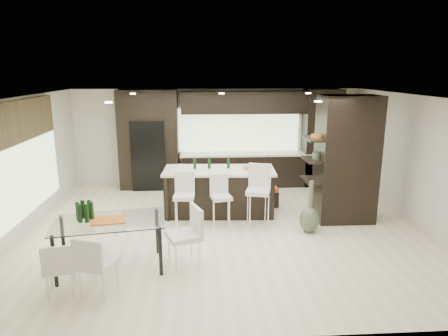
{
  "coord_description": "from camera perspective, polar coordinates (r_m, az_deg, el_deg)",
  "views": [
    {
      "loc": [
        -0.52,
        -7.71,
        3.19
      ],
      "look_at": [
        0.0,
        0.6,
        1.15
      ],
      "focal_mm": 32.0,
      "sensor_mm": 36.0,
      "label": 1
    }
  ],
  "objects": [
    {
      "name": "ground",
      "position": [
        8.36,
        0.26,
        -8.66
      ],
      "size": [
        8.0,
        8.0,
        0.0
      ],
      "primitive_type": "plane",
      "color": "#F2E6B9",
      "rests_on": "ground"
    },
    {
      "name": "back_wall",
      "position": [
        11.37,
        -0.91,
        4.45
      ],
      "size": [
        8.0,
        0.02,
        2.7
      ],
      "primitive_type": "cube",
      "color": "beige",
      "rests_on": "ground"
    },
    {
      "name": "left_wall",
      "position": [
        8.66,
        -27.17,
        -0.05
      ],
      "size": [
        0.02,
        7.0,
        2.7
      ],
      "primitive_type": "cube",
      "color": "beige",
      "rests_on": "ground"
    },
    {
      "name": "right_wall",
      "position": [
        9.12,
        26.21,
        0.7
      ],
      "size": [
        0.02,
        7.0,
        2.7
      ],
      "primitive_type": "cube",
      "color": "beige",
      "rests_on": "ground"
    },
    {
      "name": "ceiling",
      "position": [
        7.75,
        0.28,
        10.14
      ],
      "size": [
        8.0,
        7.0,
        0.02
      ],
      "primitive_type": "cube",
      "color": "white",
      "rests_on": "ground"
    },
    {
      "name": "window_left",
      "position": [
        8.82,
        -26.43,
        0.27
      ],
      "size": [
        0.04,
        3.2,
        1.9
      ],
      "primitive_type": "cube",
      "color": "#B2D199",
      "rests_on": "left_wall"
    },
    {
      "name": "window_back",
      "position": [
        11.35,
        2.14,
        5.44
      ],
      "size": [
        3.4,
        0.04,
        1.2
      ],
      "primitive_type": "cube",
      "color": "#B2D199",
      "rests_on": "back_wall"
    },
    {
      "name": "stone_accent",
      "position": [
        8.67,
        -26.88,
        6.06
      ],
      "size": [
        0.08,
        3.0,
        0.8
      ],
      "primitive_type": "cube",
      "color": "brown",
      "rests_on": "left_wall"
    },
    {
      "name": "ceiling_spots",
      "position": [
        8.0,
        0.16,
        10.11
      ],
      "size": [
        4.0,
        3.0,
        0.02
      ],
      "primitive_type": "cube",
      "color": "white",
      "rests_on": "ceiling"
    },
    {
      "name": "back_cabinetry",
      "position": [
        11.08,
        1.76,
        4.2
      ],
      "size": [
        6.8,
        0.68,
        2.7
      ],
      "primitive_type": "cube",
      "color": "black",
      "rests_on": "ground"
    },
    {
      "name": "refrigerator",
      "position": [
        11.15,
        -10.61,
        1.93
      ],
      "size": [
        0.9,
        0.68,
        1.9
      ],
      "primitive_type": "cube",
      "color": "black",
      "rests_on": "ground"
    },
    {
      "name": "partition_column",
      "position": [
        8.88,
        17.07,
        1.19
      ],
      "size": [
        1.2,
        0.8,
        2.7
      ],
      "primitive_type": "cube",
      "color": "black",
      "rests_on": "ground"
    },
    {
      "name": "kitchen_island",
      "position": [
        9.09,
        -0.69,
        -3.34
      ],
      "size": [
        2.54,
        1.2,
        1.04
      ],
      "primitive_type": "cube",
      "rotation": [
        0.0,
        0.0,
        -0.05
      ],
      "color": "black",
      "rests_on": "ground"
    },
    {
      "name": "stool_left",
      "position": [
        8.3,
        -5.69,
        -5.47
      ],
      "size": [
        0.44,
        0.44,
        0.93
      ],
      "primitive_type": "cube",
      "rotation": [
        0.0,
        0.0,
        -0.07
      ],
      "color": "silver",
      "rests_on": "ground"
    },
    {
      "name": "stool_mid",
      "position": [
        8.32,
        -0.4,
        -5.52
      ],
      "size": [
        0.47,
        0.47,
        0.88
      ],
      "primitive_type": "cube",
      "rotation": [
        0.0,
        0.0,
        0.22
      ],
      "color": "silver",
      "rests_on": "ground"
    },
    {
      "name": "stool_right",
      "position": [
        8.33,
        4.88,
        -4.92
      ],
      "size": [
        0.58,
        0.58,
        1.06
      ],
      "primitive_type": "cube",
      "rotation": [
        0.0,
        0.0,
        -0.27
      ],
      "color": "silver",
      "rests_on": "ground"
    },
    {
      "name": "bench",
      "position": [
        9.63,
        3.92,
        -4.12
      ],
      "size": [
        1.28,
        0.61,
        0.48
      ],
      "primitive_type": "cube",
      "rotation": [
        0.0,
        0.0,
        0.11
      ],
      "color": "black",
      "rests_on": "ground"
    },
    {
      "name": "floor_vase",
      "position": [
        8.19,
        12.21,
        -5.44
      ],
      "size": [
        0.43,
        0.43,
        1.08
      ],
      "primitive_type": null,
      "rotation": [
        0.0,
        0.0,
        0.09
      ],
      "color": "#45533B",
      "rests_on": "ground"
    },
    {
      "name": "dining_table",
      "position": [
        6.9,
        -15.96,
        -10.51
      ],
      "size": [
        1.87,
        1.24,
        0.83
      ],
      "primitive_type": "cube",
      "rotation": [
        0.0,
        0.0,
        0.16
      ],
      "color": "white",
      "rests_on": "ground"
    },
    {
      "name": "chair_near",
      "position": [
        6.18,
        -17.55,
        -13.38
      ],
      "size": [
        0.6,
        0.6,
        0.87
      ],
      "primitive_type": "cube",
      "rotation": [
        0.0,
        0.0,
        -0.34
      ],
      "color": "silver",
      "rests_on": "ground"
    },
    {
      "name": "chair_far",
      "position": [
        6.38,
        -22.33,
        -13.39
      ],
      "size": [
        0.5,
        0.5,
        0.78
      ],
      "primitive_type": "cube",
      "rotation": [
        0.0,
        0.0,
        0.21
      ],
      "color": "silver",
      "rests_on": "ground"
    },
    {
      "name": "chair_end",
      "position": [
        6.72,
        -5.77,
        -10.19
      ],
      "size": [
        0.66,
        0.66,
        0.94
      ],
      "primitive_type": "cube",
      "rotation": [
        0.0,
        0.0,
        1.94
      ],
      "color": "silver",
      "rests_on": "ground"
    }
  ]
}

